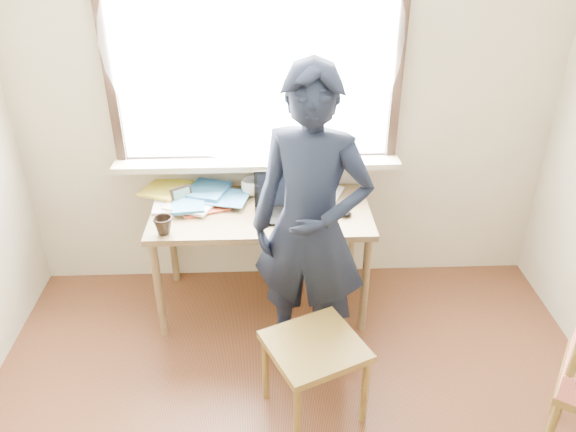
{
  "coord_description": "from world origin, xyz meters",
  "views": [
    {
      "loc": [
        -0.13,
        -1.44,
        2.45
      ],
      "look_at": [
        -0.04,
        0.95,
        1.07
      ],
      "focal_mm": 35.0,
      "sensor_mm": 36.0,
      "label": 1
    }
  ],
  "objects_px": {
    "mug_dark": "(163,226)",
    "person": "(311,228)",
    "mug_white": "(252,187)",
    "desk": "(261,220)",
    "laptop": "(283,204)",
    "work_chair": "(315,354)"
  },
  "relations": [
    {
      "from": "mug_dark",
      "to": "person",
      "type": "relative_size",
      "value": 0.06
    },
    {
      "from": "mug_white",
      "to": "desk",
      "type": "bearing_deg",
      "value": -73.73
    },
    {
      "from": "mug_white",
      "to": "mug_dark",
      "type": "bearing_deg",
      "value": -137.08
    },
    {
      "from": "laptop",
      "to": "work_chair",
      "type": "distance_m",
      "value": 0.99
    },
    {
      "from": "desk",
      "to": "mug_dark",
      "type": "bearing_deg",
      "value": -155.52
    },
    {
      "from": "desk",
      "to": "work_chair",
      "type": "distance_m",
      "value": 1.0
    },
    {
      "from": "laptop",
      "to": "mug_white",
      "type": "relative_size",
      "value": 2.63
    },
    {
      "from": "mug_dark",
      "to": "person",
      "type": "xyz_separation_m",
      "value": [
        0.84,
        -0.24,
        0.11
      ]
    },
    {
      "from": "desk",
      "to": "mug_white",
      "type": "distance_m",
      "value": 0.25
    },
    {
      "from": "desk",
      "to": "work_chair",
      "type": "xyz_separation_m",
      "value": [
        0.27,
        -0.93,
        -0.26
      ]
    },
    {
      "from": "mug_white",
      "to": "work_chair",
      "type": "relative_size",
      "value": 0.23
    },
    {
      "from": "laptop",
      "to": "work_chair",
      "type": "relative_size",
      "value": 0.6
    },
    {
      "from": "laptop",
      "to": "mug_dark",
      "type": "height_order",
      "value": "laptop"
    },
    {
      "from": "mug_dark",
      "to": "laptop",
      "type": "bearing_deg",
      "value": 17.97
    },
    {
      "from": "desk",
      "to": "person",
      "type": "xyz_separation_m",
      "value": [
        0.27,
        -0.5,
        0.24
      ]
    },
    {
      "from": "mug_dark",
      "to": "person",
      "type": "bearing_deg",
      "value": -16.09
    },
    {
      "from": "desk",
      "to": "work_chair",
      "type": "bearing_deg",
      "value": -73.84
    },
    {
      "from": "work_chair",
      "to": "mug_white",
      "type": "bearing_deg",
      "value": 106.18
    },
    {
      "from": "laptop",
      "to": "mug_dark",
      "type": "distance_m",
      "value": 0.74
    },
    {
      "from": "mug_white",
      "to": "person",
      "type": "bearing_deg",
      "value": -64.92
    },
    {
      "from": "mug_white",
      "to": "work_chair",
      "type": "height_order",
      "value": "mug_white"
    },
    {
      "from": "mug_dark",
      "to": "person",
      "type": "height_order",
      "value": "person"
    }
  ]
}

